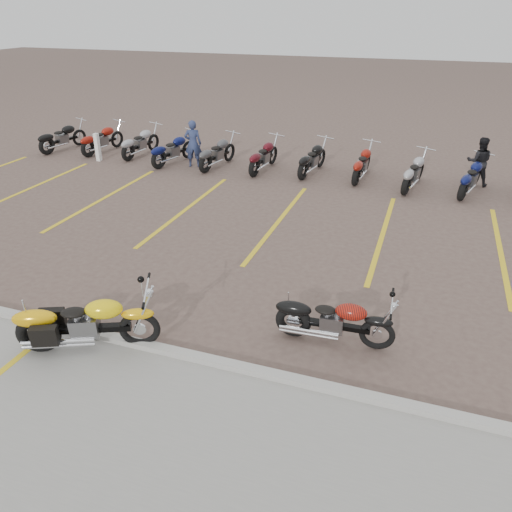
{
  "coord_description": "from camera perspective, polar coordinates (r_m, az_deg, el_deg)",
  "views": [
    {
      "loc": [
        3.48,
        -7.73,
        5.14
      ],
      "look_at": [
        0.6,
        0.45,
        0.75
      ],
      "focal_mm": 35.0,
      "sensor_mm": 36.0,
      "label": 1
    }
  ],
  "objects": [
    {
      "name": "ground",
      "position": [
        9.91,
        -4.16,
        -4.45
      ],
      "size": [
        100.0,
        100.0,
        0.0
      ],
      "primitive_type": "plane",
      "color": "brown",
      "rests_on": "ground"
    },
    {
      "name": "yellow_cruiser",
      "position": [
        8.65,
        -18.97,
        -7.45
      ],
      "size": [
        2.18,
        1.08,
        0.96
      ],
      "rotation": [
        0.08,
        0.0,
        0.42
      ],
      "color": "black",
      "rests_on": "ground"
    },
    {
      "name": "curb",
      "position": [
        8.41,
        -9.63,
        -10.74
      ],
      "size": [
        60.0,
        0.18,
        0.12
      ],
      "primitive_type": "cube",
      "color": "#ADAAA3",
      "rests_on": "ground"
    },
    {
      "name": "person_b",
      "position": [
        17.23,
        24.14,
        9.81
      ],
      "size": [
        0.76,
        0.6,
        1.52
      ],
      "primitive_type": "imported",
      "rotation": [
        0.0,
        0.0,
        3.17
      ],
      "color": "black",
      "rests_on": "ground"
    },
    {
      "name": "concrete_apron",
      "position": [
        6.99,
        -20.03,
        -22.55
      ],
      "size": [
        60.0,
        5.0,
        0.01
      ],
      "primitive_type": "cube",
      "color": "#9E9B93",
      "rests_on": "ground"
    },
    {
      "name": "bollard",
      "position": [
        19.38,
        -17.66,
        11.76
      ],
      "size": [
        0.16,
        0.16,
        1.0
      ],
      "primitive_type": "cube",
      "rotation": [
        0.0,
        0.0,
        -0.04
      ],
      "color": "white",
      "rests_on": "ground"
    },
    {
      "name": "bg_bike_row",
      "position": [
        17.08,
        3.49,
        11.21
      ],
      "size": [
        19.12,
        2.08,
        1.1
      ],
      "color": "black",
      "rests_on": "ground"
    },
    {
      "name": "parking_stripes",
      "position": [
        13.27,
        2.64,
        4.05
      ],
      "size": [
        38.0,
        5.5,
        0.01
      ],
      "primitive_type": null,
      "color": "yellow",
      "rests_on": "ground"
    },
    {
      "name": "flame_cruiser",
      "position": [
        8.48,
        8.63,
        -7.4
      ],
      "size": [
        2.01,
        0.32,
        0.83
      ],
      "rotation": [
        0.08,
        0.0,
        0.06
      ],
      "color": "black",
      "rests_on": "ground"
    },
    {
      "name": "person_a",
      "position": [
        17.88,
        -7.21,
        12.62
      ],
      "size": [
        0.68,
        0.56,
        1.62
      ],
      "primitive_type": "imported",
      "rotation": [
        0.0,
        0.0,
        3.48
      ],
      "color": "navy",
      "rests_on": "ground"
    }
  ]
}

